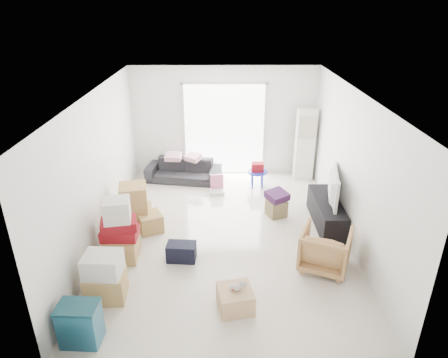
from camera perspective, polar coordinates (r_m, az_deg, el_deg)
room_shell at (r=7.05m, az=0.25°, el=1.35°), size 4.98×6.48×3.18m
sliding_door at (r=9.89m, az=0.05°, el=7.55°), size 2.10×0.04×2.33m
ac_tower at (r=9.90m, az=11.46°, el=4.83°), size 0.45×0.30×1.75m
tv_console at (r=8.17m, az=14.42°, el=-4.62°), size 0.46×1.53×0.51m
television at (r=8.02m, az=14.66°, el=-2.58°), size 0.82×1.18×0.14m
sofa at (r=9.79m, az=-5.82°, el=1.69°), size 1.86×0.81×0.70m
pillow_left at (r=9.70m, az=-7.31°, el=4.05°), size 0.43×0.35×0.13m
pillow_right at (r=9.61m, az=-4.44°, el=3.97°), size 0.48×0.46×0.13m
armchair at (r=6.84m, az=14.28°, el=-9.43°), size 0.98×0.96×0.78m
storage_bins at (r=5.76m, az=-19.86°, el=-18.87°), size 0.54×0.39×0.60m
box_stack_a at (r=6.30m, az=-16.67°, el=-13.35°), size 0.60×0.51×0.76m
box_stack_b at (r=7.03m, az=-14.67°, el=-7.51°), size 0.65×0.57×1.13m
box_stack_c at (r=7.95m, az=-12.69°, el=-3.86°), size 0.60×0.59×0.88m
loose_box at (r=7.85m, az=-10.49°, el=-6.10°), size 0.57×0.57×0.36m
duffel_bag at (r=6.97m, az=-6.10°, el=-10.31°), size 0.51×0.33×0.31m
ottoman at (r=8.31m, az=7.49°, el=-4.09°), size 0.46×0.46×0.35m
blanket at (r=8.20m, az=7.58°, el=-2.57°), size 0.53×0.53×0.14m
kids_table at (r=9.43m, az=4.79°, el=1.29°), size 0.47×0.47×0.60m
toy_walker at (r=9.21m, az=-1.02°, el=-1.30°), size 0.35×0.32×0.43m
wood_crate at (r=6.01m, az=1.63°, el=-16.75°), size 0.57×0.57×0.32m
plush_bunny at (r=5.87m, az=1.94°, el=-15.08°), size 0.25×0.15×0.13m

